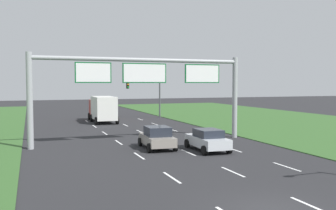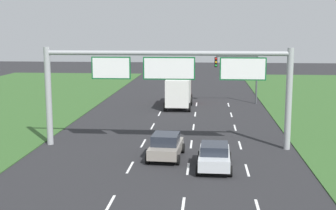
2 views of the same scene
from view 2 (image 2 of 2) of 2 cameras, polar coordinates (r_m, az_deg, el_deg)
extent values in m
cube|color=white|center=(22.94, -7.12, -11.90)|extent=(0.14, 2.40, 0.01)
cube|color=white|center=(28.51, -4.65, -7.58)|extent=(0.14, 2.40, 0.01)
cube|color=white|center=(34.24, -3.03, -4.67)|extent=(0.14, 2.40, 0.01)
cube|color=white|center=(40.04, -1.89, -2.60)|extent=(0.14, 2.40, 0.01)
cube|color=white|center=(45.89, -1.04, -1.06)|extent=(0.14, 2.40, 0.01)
cube|color=white|center=(51.78, -0.38, 0.13)|extent=(0.14, 2.40, 0.01)
cube|color=white|center=(22.51, 1.84, -12.25)|extent=(0.14, 2.40, 0.01)
cube|color=white|center=(28.18, 2.45, -7.76)|extent=(0.14, 2.40, 0.01)
cube|color=white|center=(33.95, 2.85, -4.79)|extent=(0.14, 2.40, 0.01)
cube|color=white|center=(39.80, 3.13, -2.69)|extent=(0.14, 2.40, 0.01)
cube|color=white|center=(45.68, 3.34, -1.12)|extent=(0.14, 2.40, 0.01)
cube|color=white|center=(51.59, 3.50, 0.08)|extent=(0.14, 2.40, 0.01)
cube|color=white|center=(22.63, 10.94, -12.30)|extent=(0.14, 2.40, 0.01)
cube|color=white|center=(28.27, 9.63, -7.83)|extent=(0.14, 2.40, 0.01)
cube|color=white|center=(34.03, 8.77, -4.86)|extent=(0.14, 2.40, 0.01)
cube|color=white|center=(39.86, 8.17, -2.75)|extent=(0.14, 2.40, 0.01)
cube|color=white|center=(45.74, 7.73, -1.18)|extent=(0.14, 2.40, 0.01)
cube|color=white|center=(51.64, 7.38, 0.03)|extent=(0.14, 2.40, 0.01)
cube|color=gray|center=(30.24, -0.24, -5.31)|extent=(2.07, 4.04, 0.64)
cube|color=#232833|center=(29.94, -0.28, -4.16)|extent=(1.75, 2.06, 0.66)
cylinder|color=black|center=(31.81, -1.55, -5.17)|extent=(0.26, 0.65, 0.64)
cylinder|color=black|center=(31.56, 1.83, -5.28)|extent=(0.26, 0.65, 0.64)
cylinder|color=black|center=(29.12, -2.49, -6.54)|extent=(0.26, 0.65, 0.64)
cylinder|color=black|center=(28.85, 1.21, -6.69)|extent=(0.26, 0.65, 0.64)
cube|color=silver|center=(28.20, 5.67, -6.41)|extent=(1.91, 4.16, 0.67)
cube|color=#232833|center=(27.88, 5.69, -5.30)|extent=(1.64, 2.03, 0.54)
cylinder|color=black|center=(29.76, 3.90, -6.21)|extent=(0.24, 0.65, 0.64)
cylinder|color=black|center=(29.75, 7.47, -6.27)|extent=(0.24, 0.65, 0.64)
cylinder|color=black|center=(26.86, 3.65, -7.93)|extent=(0.24, 0.65, 0.64)
cylinder|color=black|center=(26.86, 7.62, -8.00)|extent=(0.24, 0.65, 0.64)
cube|color=#B21E19|center=(52.51, 1.58, 1.96)|extent=(2.22, 2.12, 2.20)
cube|color=silver|center=(48.72, 1.30, 1.69)|extent=(2.41, 5.21, 2.71)
cylinder|color=black|center=(53.24, 0.40, 0.87)|extent=(0.29, 0.90, 0.90)
cylinder|color=black|center=(53.10, 2.83, 0.84)|extent=(0.29, 0.90, 0.90)
cylinder|color=black|center=(50.98, 0.09, 0.50)|extent=(0.29, 0.90, 0.90)
cylinder|color=black|center=(50.82, 2.81, 0.46)|extent=(0.29, 0.90, 0.90)
cylinder|color=black|center=(47.06, -0.35, -0.25)|extent=(0.29, 0.90, 0.90)
cylinder|color=black|center=(46.89, 2.60, -0.29)|extent=(0.29, 0.90, 0.90)
cylinder|color=#9EA0A5|center=(34.29, -14.36, 1.02)|extent=(0.44, 0.44, 7.00)
cylinder|color=#9EA0A5|center=(32.92, 14.50, 0.68)|extent=(0.44, 0.44, 7.00)
cylinder|color=#9EA0A5|center=(32.23, -0.23, 6.34)|extent=(16.80, 0.32, 0.32)
cube|color=#0C5B28|center=(32.86, -6.96, 4.51)|extent=(2.74, 0.12, 1.56)
cube|color=white|center=(32.79, -6.98, 4.50)|extent=(2.58, 0.01, 1.40)
cube|color=#0C5B28|center=(32.29, 0.13, 4.49)|extent=(3.59, 0.12, 1.56)
cube|color=white|center=(32.22, 0.12, 4.48)|extent=(3.43, 0.01, 1.40)
cube|color=#0C5B28|center=(32.28, 9.12, 4.37)|extent=(3.14, 0.12, 1.56)
cube|color=white|center=(32.22, 9.13, 4.36)|extent=(2.98, 0.01, 1.40)
cylinder|color=#47494F|center=(52.49, 10.75, 3.18)|extent=(0.20, 0.20, 5.60)
cylinder|color=#47494F|center=(52.10, 8.36, 5.90)|extent=(4.50, 0.14, 0.14)
cube|color=black|center=(52.05, 5.86, 5.23)|extent=(0.32, 0.36, 1.10)
sphere|color=red|center=(51.82, 5.87, 5.62)|extent=(0.22, 0.22, 0.22)
sphere|color=orange|center=(51.85, 5.87, 5.21)|extent=(0.22, 0.22, 0.22)
sphere|color=green|center=(51.87, 5.86, 4.81)|extent=(0.22, 0.22, 0.22)
camera|label=1|loc=(12.22, -65.45, -13.12)|focal=40.00mm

